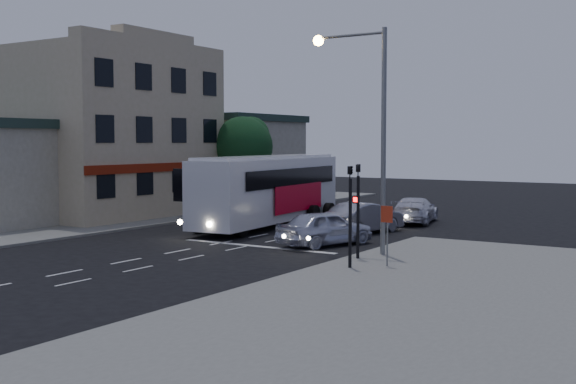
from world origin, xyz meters
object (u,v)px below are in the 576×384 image
Objects in this scene: traffic_signal_side at (350,204)px; tour_bus at (269,188)px; regulatory_sign at (387,226)px; car_sedan_b at (415,210)px; car_sedan_a at (364,218)px; traffic_signal_main at (358,199)px; car_suv at (325,228)px; street_tree at (243,144)px; streetlight at (369,114)px.

tour_bus is at bearing 136.01° from traffic_signal_side.
regulatory_sign is at bearing -44.31° from tour_bus.
tour_bus is at bearing 31.82° from car_sedan_b.
traffic_signal_side is (3.96, -15.59, 1.68)m from car_sedan_b.
tour_bus is at bearing 13.04° from car_sedan_a.
traffic_signal_side is at bearing -70.51° from traffic_signal_main.
tour_bus is 2.75× the size of car_suv.
regulatory_sign is (4.96, -14.62, 0.86)m from car_sedan_b.
street_tree is (-12.55, 0.64, 3.76)m from car_sedan_b.
tour_bus is 9.50m from street_tree.
streetlight is 1.45× the size of street_tree.
traffic_signal_side is at bearing 146.82° from car_suv.
street_tree is at bearing 135.50° from traffic_signal_side.
tour_bus reaches higher than car_sedan_a.
streetlight is at bearing 129.09° from car_sedan_a.
regulatory_sign is at bearing 132.38° from car_sedan_a.
traffic_signal_main reaches higher than car_sedan_a.
car_sedan_b is 13.11m from street_tree.
tour_bus is 3.12× the size of traffic_signal_side.
street_tree reaches higher than traffic_signal_main.
traffic_signal_main is 0.66× the size of street_tree.
car_sedan_b is (6.08, 5.90, -1.35)m from tour_bus.
street_tree is at bearing 138.92° from regulatory_sign.
car_sedan_b is at bearing -2.90° from street_tree.
street_tree is at bearing 128.74° from tour_bus.
traffic_signal_main is 2.10m from traffic_signal_side.
car_sedan_a is 5.74m from car_sedan_b.
street_tree is at bearing -22.52° from car_suv.
regulatory_sign is 23.40m from street_tree.
car_suv is at bearing 140.34° from regulatory_sign.
traffic_signal_main is at bearing 149.16° from regulatory_sign.
tour_bus is at bearing 145.29° from streetlight.
car_sedan_b is 13.51m from streetlight.
traffic_signal_side is 1.86× the size of regulatory_sign.
car_sedan_a is 14.21m from street_tree.
car_sedan_b is (-0.09, 10.59, -0.06)m from car_suv.
tour_bus is 5.82× the size of regulatory_sign.
tour_bus is 8.58m from car_sedan_b.
traffic_signal_side is 0.66× the size of street_tree.
regulatory_sign reaches higher than car_sedan_b.
traffic_signal_main reaches higher than tour_bus.
car_sedan_a is (-0.49, 4.86, -0.01)m from car_suv.
car_sedan_b is at bearing -82.59° from car_sedan_a.
car_sedan_a is at bearing -27.64° from street_tree.
street_tree is at bearing -15.21° from car_sedan_b.
car_sedan_b is 1.24× the size of traffic_signal_main.
car_sedan_a is (5.69, 0.17, -1.30)m from tour_bus.
tour_bus is 7.86m from car_suv.
car_suv is 4.88m from car_sedan_a.
car_sedan_a reaches higher than car_sedan_b.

